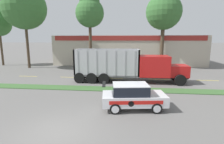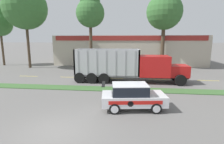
{
  "view_description": "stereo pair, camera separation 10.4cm",
  "coord_description": "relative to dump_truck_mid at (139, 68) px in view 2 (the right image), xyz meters",
  "views": [
    {
      "loc": [
        3.59,
        -7.71,
        4.52
      ],
      "look_at": [
        1.89,
        8.05,
        1.61
      ],
      "focal_mm": 28.0,
      "sensor_mm": 36.0,
      "label": 1
    },
    {
      "loc": [
        3.69,
        -7.7,
        4.52
      ],
      "look_at": [
        1.89,
        8.05,
        1.61
      ],
      "focal_mm": 28.0,
      "sensor_mm": 36.0,
      "label": 2
    }
  ],
  "objects": [
    {
      "name": "tree_behind_right",
      "position": [
        -17.52,
        8.05,
        8.58
      ],
      "size": [
        6.74,
        6.74,
        14.55
      ],
      "color": "#473828",
      "rests_on": "ground_plane"
    },
    {
      "name": "dump_truck_mid",
      "position": [
        0.0,
        0.0,
        0.0
      ],
      "size": [
        11.98,
        2.79,
        3.55
      ],
      "color": "black",
      "rests_on": "ground_plane"
    },
    {
      "name": "rally_car",
      "position": [
        -0.7,
        -7.66,
        -0.72
      ],
      "size": [
        4.38,
        2.42,
        1.72
      ],
      "color": "white",
      "rests_on": "ground_plane"
    },
    {
      "name": "centre_line_6",
      "position": [
        2.45,
        1.52,
        -1.58
      ],
      "size": [
        2.4,
        0.14,
        0.01
      ],
      "primitive_type": "cube",
      "color": "yellow",
      "rests_on": "ground_plane"
    },
    {
      "name": "tree_behind_centre",
      "position": [
        -23.91,
        10.29,
        6.07
      ],
      "size": [
        4.17,
        4.17,
        10.4
      ],
      "color": "#473828",
      "rests_on": "ground_plane"
    },
    {
      "name": "centre_line_7",
      "position": [
        7.85,
        1.52,
        -1.58
      ],
      "size": [
        2.4,
        0.14,
        0.01
      ],
      "primitive_type": "cube",
      "color": "yellow",
      "rests_on": "ground_plane"
    },
    {
      "name": "centre_line_3",
      "position": [
        -13.75,
        1.52,
        -1.58
      ],
      "size": [
        2.4,
        0.14,
        0.01
      ],
      "primitive_type": "cube",
      "color": "yellow",
      "rests_on": "ground_plane"
    },
    {
      "name": "tree_behind_far_right",
      "position": [
        4.14,
        10.54,
        7.8
      ],
      "size": [
        5.58,
        5.58,
        13.06
      ],
      "color": "#473828",
      "rests_on": "ground_plane"
    },
    {
      "name": "grass_verge",
      "position": [
        -4.48,
        -3.25,
        -1.55
      ],
      "size": [
        120.0,
        1.54,
        0.06
      ],
      "primitive_type": "cube",
      "color": "#3D6633",
      "rests_on": "ground_plane"
    },
    {
      "name": "centre_line_4",
      "position": [
        -8.35,
        1.52,
        -1.58
      ],
      "size": [
        2.4,
        0.14,
        0.01
      ],
      "primitive_type": "cube",
      "color": "yellow",
      "rests_on": "ground_plane"
    },
    {
      "name": "store_building_backdrop",
      "position": [
        -1.42,
        17.01,
        1.06
      ],
      "size": [
        26.72,
        12.1,
        5.28
      ],
      "color": "#BCB29E",
      "rests_on": "ground_plane"
    },
    {
      "name": "centre_line_5",
      "position": [
        -2.95,
        1.52,
        -1.58
      ],
      "size": [
        2.4,
        0.14,
        0.01
      ],
      "primitive_type": "cube",
      "color": "yellow",
      "rests_on": "ground_plane"
    },
    {
      "name": "tree_behind_left",
      "position": [
        -6.91,
        7.06,
        7.12
      ],
      "size": [
        4.13,
        4.13,
        11.46
      ],
      "color": "#473828",
      "rests_on": "ground_plane"
    },
    {
      "name": "ground_plane",
      "position": [
        -4.48,
        -11.12,
        -1.58
      ],
      "size": [
        600.0,
        600.0,
        0.0
      ],
      "primitive_type": "plane",
      "color": "slate"
    }
  ]
}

